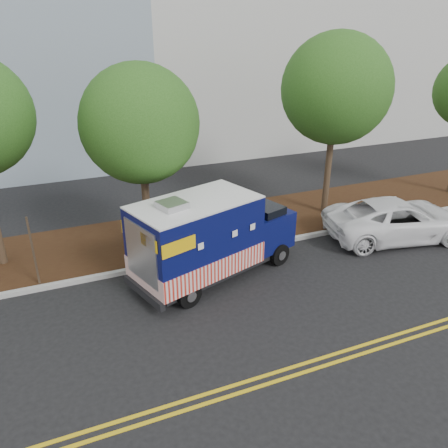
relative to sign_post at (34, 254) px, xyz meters
name	(u,v)px	position (x,y,z in m)	size (l,w,h in m)	color
ground	(197,282)	(4.62, -1.55, -1.20)	(120.00, 120.00, 0.00)	black
curb	(184,260)	(4.62, -0.15, -1.12)	(120.00, 0.18, 0.15)	#9E9E99
mulch_strip	(168,235)	(4.62, 1.95, -1.12)	(120.00, 4.00, 0.15)	black
centerline_near	(260,377)	(4.62, -6.00, -1.19)	(120.00, 0.10, 0.01)	gold
centerline_far	(265,385)	(4.62, -6.25, -1.19)	(120.00, 0.10, 0.01)	gold
tree_b	(140,124)	(3.75, 1.21, 3.33)	(3.85, 3.85, 6.47)	#38281C
tree_c	(336,89)	(11.44, 1.56, 4.01)	(4.22, 4.22, 7.33)	#38281C
sign_post	(34,254)	(0.00, 0.00, 0.00)	(0.06, 0.06, 2.40)	#473828
food_truck	(209,240)	(5.10, -1.34, 0.12)	(5.88, 3.61, 2.93)	black
white_car	(397,219)	(12.69, -1.37, -0.44)	(2.51, 5.44, 1.51)	white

